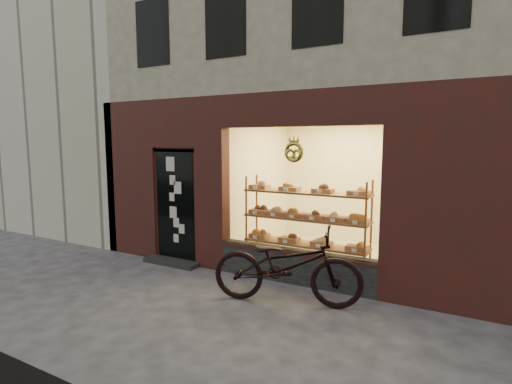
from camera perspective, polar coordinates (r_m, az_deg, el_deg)
The scene contains 4 objects.
ground at distance 5.32m, azimuth -8.90°, elevation -18.65°, with size 90.00×90.00×0.00m, color #373737.
neighbor_left at distance 15.77m, azimuth -25.19°, elevation 14.52°, with size 12.00×7.00×9.00m, color beige.
display_shelf at distance 6.94m, azimuth 7.08°, elevation -4.82°, with size 2.20×0.45×1.70m.
bicycle at distance 5.79m, azimuth 4.38°, elevation -10.40°, with size 0.75×2.14×1.12m, color black.
Camera 1 is at (2.98, -3.75, 2.31)m, focal length 28.00 mm.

